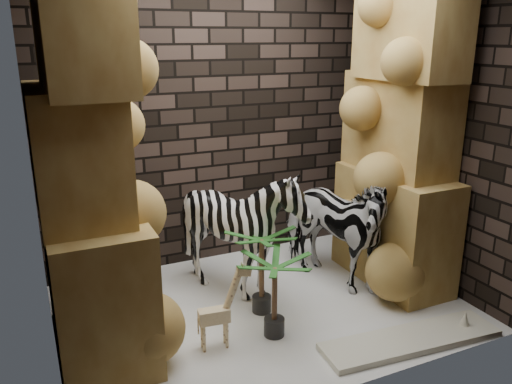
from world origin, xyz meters
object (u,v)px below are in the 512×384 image
giraffe_toy (214,307)px  surfboard (411,340)px  zebra_right (331,218)px  palm_front (262,271)px  palm_back (275,297)px  zebra_left (242,238)px

giraffe_toy → surfboard: (1.45, -0.60, -0.33)m
zebra_right → palm_front: (-0.83, -0.21, -0.30)m
zebra_right → palm_back: zebra_right is taller
zebra_right → palm_front: size_ratio=1.76×
zebra_right → giraffe_toy: zebra_right is taller
giraffe_toy → palm_back: 0.50m
palm_back → zebra_right: bearing=33.6°
giraffe_toy → surfboard: bearing=-15.7°
zebra_left → palm_back: bearing=-79.1°
zebra_left → giraffe_toy: bearing=-113.4°
zebra_left → palm_front: size_ratio=1.62×
giraffe_toy → palm_front: palm_front is taller
giraffe_toy → palm_front: size_ratio=0.90×
zebra_left → zebra_right: bearing=3.5°
zebra_left → palm_back: zebra_left is taller
giraffe_toy → palm_back: (0.50, -0.04, -0.00)m
palm_front → surfboard: 1.34m
surfboard → palm_back: bearing=154.2°
zebra_left → surfboard: zebra_left is taller
zebra_right → palm_back: 1.13m
palm_back → giraffe_toy: bearing=175.4°
giraffe_toy → palm_back: size_ratio=1.01×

